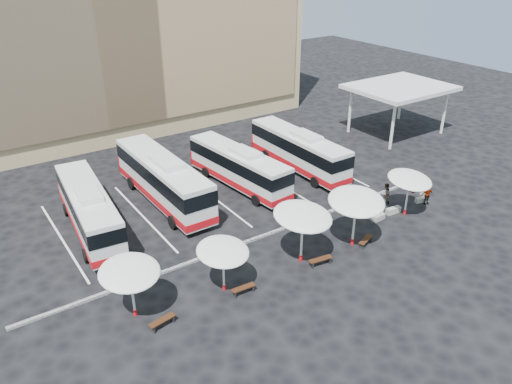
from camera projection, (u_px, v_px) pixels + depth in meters
ground at (268, 239)px, 35.02m from camera, size 120.00×120.00×0.00m
sandstone_building at (96, 5)px, 52.82m from camera, size 42.00×18.25×29.60m
service_canopy at (400, 89)px, 52.20m from camera, size 10.00×8.00×5.20m
curb_divider at (264, 235)px, 35.36m from camera, size 34.00×0.25×0.15m
bay_lines at (212, 196)px, 40.92m from camera, size 24.15×12.00×0.01m
bus_0 at (89, 208)px, 35.25m from camera, size 3.44×11.56×3.61m
bus_1 at (163, 178)px, 39.19m from camera, size 3.03×12.67×4.01m
bus_2 at (239, 166)px, 41.88m from camera, size 3.47×11.34×3.54m
bus_3 at (299, 150)px, 44.99m from camera, size 2.74×11.64×3.69m
sunshade_0 at (130, 273)px, 26.63m from camera, size 3.59×3.63×3.45m
sunshade_1 at (223, 252)px, 28.74m from camera, size 3.82×3.85×3.24m
sunshade_2 at (303, 216)px, 31.19m from camera, size 4.93×4.96×3.94m
sunshade_3 at (356, 201)px, 32.95m from camera, size 5.00×5.03×3.95m
sunshade_4 at (410, 180)px, 36.91m from camera, size 3.77×3.80×3.44m
wood_bench_0 at (162, 321)px, 26.99m from camera, size 1.60×0.66×0.48m
wood_bench_1 at (243, 289)px, 29.53m from camera, size 1.53×0.50×0.46m
wood_bench_2 at (320, 260)px, 32.11m from camera, size 1.66×0.67×0.50m
wood_bench_3 at (366, 240)px, 34.25m from camera, size 1.57×0.93×0.47m
conc_bench_0 at (379, 217)px, 37.37m from camera, size 1.16×0.46×0.42m
conc_bench_1 at (393, 210)px, 38.30m from camera, size 1.27×0.52×0.46m
conc_bench_2 at (422, 200)px, 39.92m from camera, size 1.12×0.66×0.40m
conc_bench_3 at (425, 191)px, 41.36m from camera, size 1.11×0.56×0.40m
passenger_0 at (371, 205)px, 37.93m from camera, size 0.67×0.59×1.53m
passenger_1 at (385, 194)px, 39.34m from camera, size 0.97×0.82×1.78m
passenger_2 at (427, 195)px, 39.37m from camera, size 1.03×0.66×1.63m
passenger_3 at (414, 184)px, 41.18m from camera, size 1.03×0.60×1.59m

